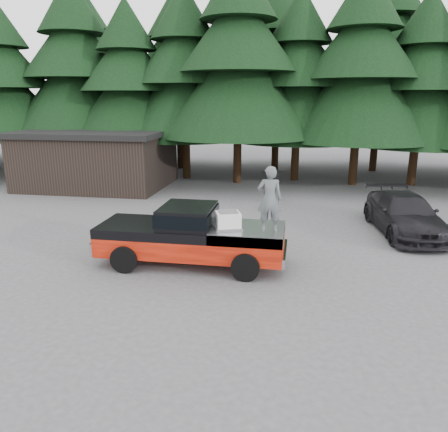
% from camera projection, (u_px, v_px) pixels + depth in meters
% --- Properties ---
extents(ground, '(120.00, 120.00, 0.00)m').
position_uv_depth(ground, '(203.00, 272.00, 13.33)').
color(ground, '#454547').
rests_on(ground, ground).
extents(pickup_truck, '(6.00, 2.04, 1.33)m').
position_uv_depth(pickup_truck, '(191.00, 244.00, 13.82)').
color(pickup_truck, red).
rests_on(pickup_truck, ground).
extents(truck_cab, '(1.66, 1.90, 0.59)m').
position_uv_depth(truck_cab, '(188.00, 215.00, 13.58)').
color(truck_cab, black).
rests_on(truck_cab, pickup_truck).
extents(air_compressor, '(0.87, 0.79, 0.49)m').
position_uv_depth(air_compressor, '(228.00, 221.00, 13.14)').
color(air_compressor, silver).
rests_on(air_compressor, pickup_truck).
extents(man_on_bed, '(0.74, 0.51, 1.96)m').
position_uv_depth(man_on_bed, '(270.00, 199.00, 12.69)').
color(man_on_bed, '#4D5253').
rests_on(man_on_bed, pickup_truck).
extents(parked_car, '(2.77, 5.48, 1.52)m').
position_uv_depth(parked_car, '(404.00, 214.00, 17.02)').
color(parked_car, black).
rests_on(parked_car, ground).
extents(utility_building, '(8.40, 6.40, 3.30)m').
position_uv_depth(utility_building, '(98.00, 158.00, 25.77)').
color(utility_building, black).
rests_on(utility_building, ground).
extents(treeline, '(60.15, 16.05, 17.50)m').
position_uv_depth(treeline, '(266.00, 55.00, 27.56)').
color(treeline, black).
rests_on(treeline, ground).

